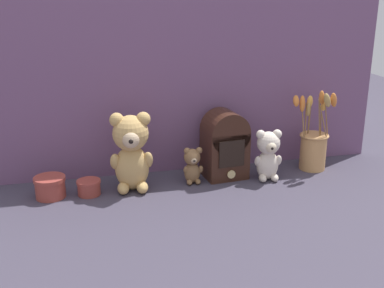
{
  "coord_description": "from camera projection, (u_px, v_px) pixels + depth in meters",
  "views": [
    {
      "loc": [
        -0.39,
        -1.59,
        0.7
      ],
      "look_at": [
        0.0,
        0.02,
        0.15
      ],
      "focal_mm": 45.0,
      "sensor_mm": 36.0,
      "label": 1
    }
  ],
  "objects": [
    {
      "name": "ground_plane",
      "position": [
        193.0,
        185.0,
        1.78
      ],
      "size": [
        4.0,
        4.0,
        0.0
      ],
      "primitive_type": "plane",
      "color": "#3D3847"
    },
    {
      "name": "backdrop_wall",
      "position": [
        183.0,
        75.0,
        1.81
      ],
      "size": [
        1.59,
        0.02,
        0.75
      ],
      "color": "#704C70",
      "rests_on": "ground"
    },
    {
      "name": "teddy_bear_large",
      "position": [
        131.0,
        150.0,
        1.69
      ],
      "size": [
        0.16,
        0.14,
        0.29
      ],
      "color": "tan",
      "rests_on": "ground"
    },
    {
      "name": "teddy_bear_medium",
      "position": [
        268.0,
        154.0,
        1.79
      ],
      "size": [
        0.11,
        0.1,
        0.19
      ],
      "color": "beige",
      "rests_on": "ground"
    },
    {
      "name": "teddy_bear_small",
      "position": [
        193.0,
        165.0,
        1.77
      ],
      "size": [
        0.08,
        0.07,
        0.14
      ],
      "color": "olive",
      "rests_on": "ground"
    },
    {
      "name": "flower_vase",
      "position": [
        313.0,
        145.0,
        1.9
      ],
      "size": [
        0.16,
        0.14,
        0.33
      ],
      "color": "tan",
      "rests_on": "ground"
    },
    {
      "name": "vintage_radio",
      "position": [
        225.0,
        143.0,
        1.81
      ],
      "size": [
        0.17,
        0.15,
        0.26
      ],
      "color": "#381E14",
      "rests_on": "ground"
    },
    {
      "name": "decorative_tin_tall",
      "position": [
        50.0,
        187.0,
        1.66
      ],
      "size": [
        0.11,
        0.11,
        0.07
      ],
      "color": "#993D33",
      "rests_on": "ground"
    },
    {
      "name": "decorative_tin_short",
      "position": [
        89.0,
        187.0,
        1.68
      ],
      "size": [
        0.08,
        0.08,
        0.05
      ],
      "color": "#993D33",
      "rests_on": "ground"
    }
  ]
}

